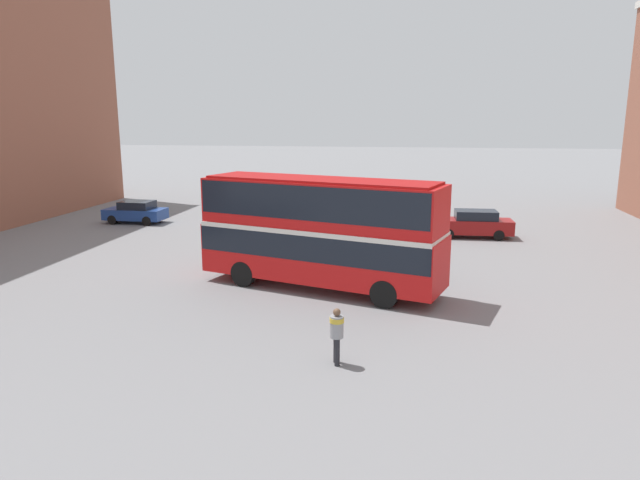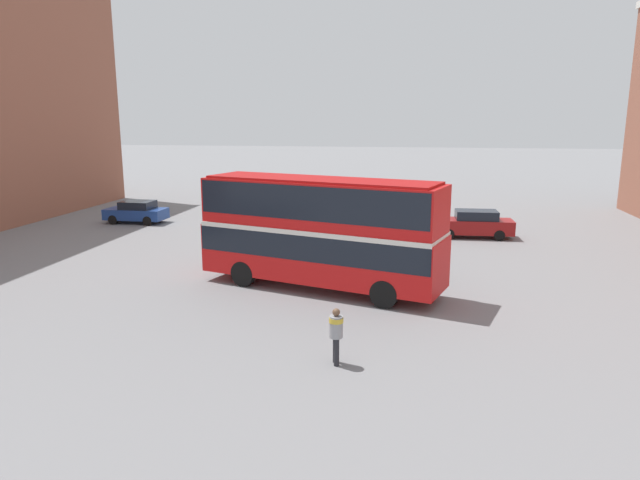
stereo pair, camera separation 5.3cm
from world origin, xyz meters
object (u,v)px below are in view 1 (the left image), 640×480
double_decker_bus (320,226)px  parked_car_kerb_far (136,212)px  pedestrian_foreground (337,330)px  parked_car_kerb_near (473,224)px

double_decker_bus → parked_car_kerb_far: double_decker_bus is taller
double_decker_bus → parked_car_kerb_far: size_ratio=2.60×
pedestrian_foreground → double_decker_bus: bearing=-92.1°
pedestrian_foreground → parked_car_kerb_near: size_ratio=0.36×
double_decker_bus → pedestrian_foreground: size_ratio=6.23×
parked_car_kerb_near → parked_car_kerb_far: (-22.36, 1.16, -0.06)m
pedestrian_foreground → parked_car_kerb_far: size_ratio=0.42×
parked_car_kerb_near → parked_car_kerb_far: size_ratio=1.16×
double_decker_bus → parked_car_kerb_far: bearing=156.0°
double_decker_bus → pedestrian_foreground: double_decker_bus is taller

